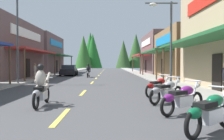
{
  "coord_description": "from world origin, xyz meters",
  "views": [
    {
      "loc": [
        1.43,
        0.98,
        1.58
      ],
      "look_at": [
        1.7,
        27.28,
        0.85
      ],
      "focal_mm": 37.78,
      "sensor_mm": 36.0,
      "label": 1
    }
  ],
  "objects_px": {
    "rider_cruising_trailing": "(88,72)",
    "rider_cruising_lead": "(41,88)",
    "streetlamp_right": "(166,31)",
    "motorcycle_parked_right_4": "(158,86)",
    "pedestrian_by_shop": "(41,69)",
    "streetlamp_left": "(22,27)",
    "parked_car_curbside": "(69,70)",
    "pedestrian_strolling": "(35,70)",
    "motorcycle_parked_right_2": "(182,98)",
    "motorcycle_parked_right_1": "(210,112)",
    "motorcycle_parked_right_3": "(166,91)"
  },
  "relations": [
    {
      "from": "parked_car_curbside",
      "to": "rider_cruising_trailing",
      "type": "bearing_deg",
      "value": -145.76
    },
    {
      "from": "streetlamp_right",
      "to": "pedestrian_strolling",
      "type": "distance_m",
      "value": 13.86
    },
    {
      "from": "motorcycle_parked_right_2",
      "to": "pedestrian_by_shop",
      "type": "xyz_separation_m",
      "value": [
        -9.75,
        18.08,
        0.46
      ]
    },
    {
      "from": "pedestrian_strolling",
      "to": "parked_car_curbside",
      "type": "xyz_separation_m",
      "value": [
        2.1,
        7.26,
        -0.23
      ]
    },
    {
      "from": "pedestrian_by_shop",
      "to": "parked_car_curbside",
      "type": "xyz_separation_m",
      "value": [
        2.19,
        5.07,
        -0.27
      ]
    },
    {
      "from": "motorcycle_parked_right_3",
      "to": "rider_cruising_lead",
      "type": "distance_m",
      "value": 4.85
    },
    {
      "from": "motorcycle_parked_right_1",
      "to": "motorcycle_parked_right_4",
      "type": "bearing_deg",
      "value": 48.83
    },
    {
      "from": "rider_cruising_trailing",
      "to": "pedestrian_by_shop",
      "type": "bearing_deg",
      "value": 107.19
    },
    {
      "from": "motorcycle_parked_right_1",
      "to": "rider_cruising_lead",
      "type": "xyz_separation_m",
      "value": [
        -4.82,
        3.47,
        0.17
      ]
    },
    {
      "from": "rider_cruising_trailing",
      "to": "rider_cruising_lead",
      "type": "bearing_deg",
      "value": -178.93
    },
    {
      "from": "rider_cruising_trailing",
      "to": "pedestrian_by_shop",
      "type": "xyz_separation_m",
      "value": [
        -5.03,
        -1.42,
        0.3
      ]
    },
    {
      "from": "parked_car_curbside",
      "to": "streetlamp_right",
      "type": "bearing_deg",
      "value": -153.15
    },
    {
      "from": "motorcycle_parked_right_4",
      "to": "parked_car_curbside",
      "type": "relative_size",
      "value": 0.36
    },
    {
      "from": "motorcycle_parked_right_4",
      "to": "pedestrian_by_shop",
      "type": "distance_m",
      "value": 17.26
    },
    {
      "from": "streetlamp_left",
      "to": "streetlamp_right",
      "type": "relative_size",
      "value": 1.2
    },
    {
      "from": "parked_car_curbside",
      "to": "motorcycle_parked_right_4",
      "type": "bearing_deg",
      "value": -162.04
    },
    {
      "from": "streetlamp_right",
      "to": "pedestrian_by_shop",
      "type": "distance_m",
      "value": 15.28
    },
    {
      "from": "pedestrian_strolling",
      "to": "motorcycle_parked_right_2",
      "type": "bearing_deg",
      "value": 118.68
    },
    {
      "from": "streetlamp_right",
      "to": "motorcycle_parked_right_1",
      "type": "relative_size",
      "value": 3.3
    },
    {
      "from": "motorcycle_parked_right_2",
      "to": "rider_cruising_lead",
      "type": "xyz_separation_m",
      "value": [
        -4.83,
        1.4,
        0.17
      ]
    },
    {
      "from": "motorcycle_parked_right_2",
      "to": "rider_cruising_trailing",
      "type": "xyz_separation_m",
      "value": [
        -4.72,
        19.5,
        0.17
      ]
    },
    {
      "from": "rider_cruising_lead",
      "to": "parked_car_curbside",
      "type": "distance_m",
      "value": 21.93
    },
    {
      "from": "rider_cruising_trailing",
      "to": "motorcycle_parked_right_1",
      "type": "bearing_deg",
      "value": -166.29
    },
    {
      "from": "motorcycle_parked_right_4",
      "to": "pedestrian_strolling",
      "type": "height_order",
      "value": "pedestrian_strolling"
    },
    {
      "from": "motorcycle_parked_right_3",
      "to": "parked_car_curbside",
      "type": "relative_size",
      "value": 0.39
    },
    {
      "from": "streetlamp_left",
      "to": "parked_car_curbside",
      "type": "height_order",
      "value": "streetlamp_left"
    },
    {
      "from": "pedestrian_strolling",
      "to": "streetlamp_left",
      "type": "bearing_deg",
      "value": 95.56
    },
    {
      "from": "motorcycle_parked_right_4",
      "to": "rider_cruising_trailing",
      "type": "distance_m",
      "value": 16.33
    },
    {
      "from": "streetlamp_left",
      "to": "motorcycle_parked_right_4",
      "type": "bearing_deg",
      "value": -35.82
    },
    {
      "from": "motorcycle_parked_right_4",
      "to": "rider_cruising_lead",
      "type": "xyz_separation_m",
      "value": [
        -4.88,
        -2.49,
        0.17
      ]
    },
    {
      "from": "rider_cruising_lead",
      "to": "pedestrian_by_shop",
      "type": "bearing_deg",
      "value": 15.28
    },
    {
      "from": "motorcycle_parked_right_1",
      "to": "rider_cruising_trailing",
      "type": "bearing_deg",
      "value": 61.8
    },
    {
      "from": "pedestrian_strolling",
      "to": "pedestrian_by_shop",
      "type": "bearing_deg",
      "value": -90.23
    },
    {
      "from": "motorcycle_parked_right_2",
      "to": "motorcycle_parked_right_4",
      "type": "bearing_deg",
      "value": 52.29
    },
    {
      "from": "streetlamp_left",
      "to": "motorcycle_parked_right_1",
      "type": "height_order",
      "value": "streetlamp_left"
    },
    {
      "from": "streetlamp_left",
      "to": "streetlamp_right",
      "type": "bearing_deg",
      "value": -12.97
    },
    {
      "from": "streetlamp_right",
      "to": "pedestrian_by_shop",
      "type": "xyz_separation_m",
      "value": [
        -11.12,
        10.12,
        -2.74
      ]
    },
    {
      "from": "motorcycle_parked_right_3",
      "to": "motorcycle_parked_right_1",
      "type": "bearing_deg",
      "value": -130.05
    },
    {
      "from": "streetlamp_right",
      "to": "parked_car_curbside",
      "type": "distance_m",
      "value": 17.87
    },
    {
      "from": "motorcycle_parked_right_1",
      "to": "streetlamp_right",
      "type": "bearing_deg",
      "value": 41.63
    },
    {
      "from": "motorcycle_parked_right_1",
      "to": "motorcycle_parked_right_2",
      "type": "xyz_separation_m",
      "value": [
        0.02,
        2.08,
        0.0
      ]
    },
    {
      "from": "streetlamp_left",
      "to": "pedestrian_strolling",
      "type": "xyz_separation_m",
      "value": [
        -0.8,
        5.58,
        -3.41
      ]
    },
    {
      "from": "motorcycle_parked_right_3",
      "to": "parked_car_curbside",
      "type": "xyz_separation_m",
      "value": [
        -7.53,
        21.16,
        0.2
      ]
    },
    {
      "from": "streetlamp_right",
      "to": "motorcycle_parked_right_2",
      "type": "relative_size",
      "value": 3.16
    },
    {
      "from": "motorcycle_parked_right_4",
      "to": "streetlamp_left",
      "type": "bearing_deg",
      "value": 99.3
    },
    {
      "from": "motorcycle_parked_right_1",
      "to": "motorcycle_parked_right_2",
      "type": "height_order",
      "value": "same"
    },
    {
      "from": "motorcycle_parked_right_1",
      "to": "rider_cruising_lead",
      "type": "relative_size",
      "value": 0.79
    },
    {
      "from": "streetlamp_right",
      "to": "rider_cruising_trailing",
      "type": "xyz_separation_m",
      "value": [
        -6.09,
        11.54,
        -3.04
      ]
    },
    {
      "from": "motorcycle_parked_right_1",
      "to": "motorcycle_parked_right_2",
      "type": "bearing_deg",
      "value": 49.0
    },
    {
      "from": "rider_cruising_trailing",
      "to": "parked_car_curbside",
      "type": "distance_m",
      "value": 4.62
    }
  ]
}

